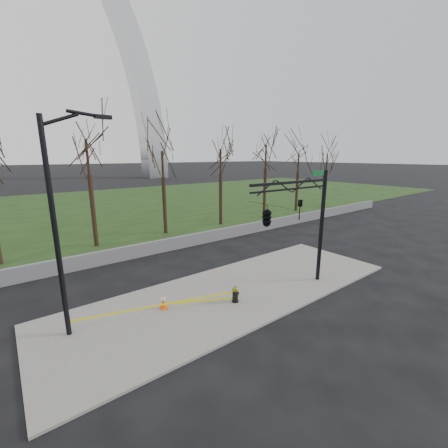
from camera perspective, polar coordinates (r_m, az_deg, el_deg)
ground at (r=15.06m, az=2.37°, el=-13.14°), size 500.00×500.00×0.00m
sidewalk at (r=15.04m, az=2.37°, el=-12.97°), size 18.00×6.00×0.10m
grass_strip at (r=41.78m, az=-25.06°, el=2.84°), size 120.00×40.00×0.06m
guardrail at (r=21.21m, az=-11.64°, el=-4.13°), size 60.00×0.30×0.90m
gateway_arch at (r=89.55m, az=-34.72°, el=27.87°), size 66.00×6.00×65.00m
tree_row at (r=25.02m, az=-11.29°, el=7.22°), size 50.66×4.00×8.33m
fire_hydrant at (r=13.81m, az=2.24°, el=-13.59°), size 0.48×0.35×0.78m
traffic_cone at (r=13.56m, az=-11.74°, el=-14.61°), size 0.40×0.40×0.64m
street_light at (r=11.64m, az=-29.36°, el=1.64°), size 2.39×0.36×8.21m
traffic_signal_mast at (r=13.39m, az=10.73°, el=2.06°), size 5.10×2.50×6.00m
caution_tape at (r=13.11m, az=-9.84°, el=-15.11°), size 6.60×1.91×0.41m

